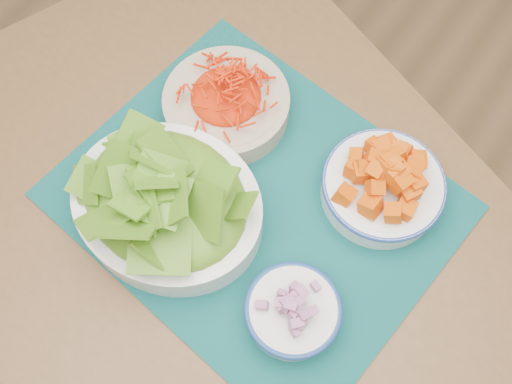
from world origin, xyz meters
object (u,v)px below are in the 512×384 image
(table, at_px, (249,266))
(onion_bowl, at_px, (293,310))
(placemat, at_px, (256,201))
(carrot_bowl, at_px, (226,101))
(squash_bowl, at_px, (384,183))
(lettuce_bowl, at_px, (166,200))

(table, height_order, onion_bowl, onion_bowl)
(table, distance_m, placemat, 0.13)
(carrot_bowl, relative_size, squash_bowl, 1.25)
(placemat, bearing_deg, carrot_bowl, 147.83)
(squash_bowl, bearing_deg, onion_bowl, -91.23)
(placemat, bearing_deg, squash_bowl, 43.91)
(table, distance_m, carrot_bowl, 0.27)
(placemat, xyz_separation_m, carrot_bowl, (-0.12, 0.10, 0.04))
(carrot_bowl, distance_m, squash_bowl, 0.27)
(carrot_bowl, bearing_deg, onion_bowl, -38.18)
(carrot_bowl, xyz_separation_m, lettuce_bowl, (0.04, -0.19, 0.02))
(carrot_bowl, xyz_separation_m, squash_bowl, (0.27, 0.02, 0.01))
(carrot_bowl, relative_size, onion_bowl, 1.67)
(carrot_bowl, height_order, squash_bowl, squash_bowl)
(table, relative_size, carrot_bowl, 5.11)
(table, bearing_deg, onion_bowl, -4.13)
(squash_bowl, relative_size, lettuce_bowl, 0.69)
(table, bearing_deg, placemat, 137.08)
(table, relative_size, onion_bowl, 8.53)
(table, xyz_separation_m, lettuce_bowl, (-0.12, -0.03, 0.17))
(lettuce_bowl, bearing_deg, carrot_bowl, 95.70)
(squash_bowl, relative_size, onion_bowl, 1.34)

